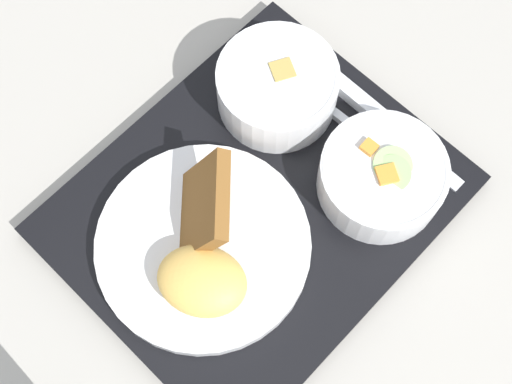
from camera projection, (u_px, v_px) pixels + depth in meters
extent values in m
plane|color=#ADA89E|center=(256.00, 208.00, 0.75)|extent=(4.00, 4.00, 0.00)
cube|color=black|center=(256.00, 205.00, 0.74)|extent=(0.40, 0.33, 0.02)
cylinder|color=white|center=(382.00, 177.00, 0.72)|extent=(0.13, 0.13, 0.05)
torus|color=white|center=(385.00, 169.00, 0.70)|extent=(0.13, 0.13, 0.01)
cylinder|color=#9EC67A|center=(384.00, 171.00, 0.70)|extent=(0.05, 0.05, 0.02)
cylinder|color=#9EC67A|center=(392.00, 174.00, 0.69)|extent=(0.05, 0.05, 0.02)
cylinder|color=#9EC67A|center=(392.00, 166.00, 0.70)|extent=(0.05, 0.05, 0.01)
cylinder|color=#9EC67A|center=(359.00, 168.00, 0.70)|extent=(0.06, 0.06, 0.02)
cylinder|color=#9EC67A|center=(375.00, 143.00, 0.71)|extent=(0.06, 0.06, 0.01)
cylinder|color=#9EC67A|center=(390.00, 164.00, 0.71)|extent=(0.05, 0.05, 0.01)
cube|color=orange|center=(386.00, 176.00, 0.69)|extent=(0.03, 0.03, 0.01)
cube|color=orange|center=(369.00, 148.00, 0.70)|extent=(0.02, 0.02, 0.01)
cylinder|color=white|center=(277.00, 88.00, 0.75)|extent=(0.13, 0.13, 0.06)
torus|color=white|center=(278.00, 76.00, 0.73)|extent=(0.13, 0.13, 0.01)
cylinder|color=olive|center=(277.00, 85.00, 0.74)|extent=(0.11, 0.11, 0.04)
cube|color=tan|center=(282.00, 73.00, 0.73)|extent=(0.03, 0.03, 0.02)
cylinder|color=white|center=(203.00, 246.00, 0.71)|extent=(0.21, 0.21, 0.02)
ellipsoid|color=#EAB756|center=(202.00, 281.00, 0.67)|extent=(0.10, 0.11, 0.04)
cube|color=brown|center=(202.00, 208.00, 0.69)|extent=(0.10, 0.10, 0.09)
cube|color=silver|center=(419.00, 153.00, 0.75)|extent=(0.02, 0.11, 0.00)
cube|color=silver|center=(356.00, 98.00, 0.77)|extent=(0.02, 0.07, 0.02)
ellipsoid|color=silver|center=(386.00, 153.00, 0.75)|extent=(0.04, 0.06, 0.01)
cube|color=silver|center=(329.00, 109.00, 0.77)|extent=(0.02, 0.10, 0.01)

